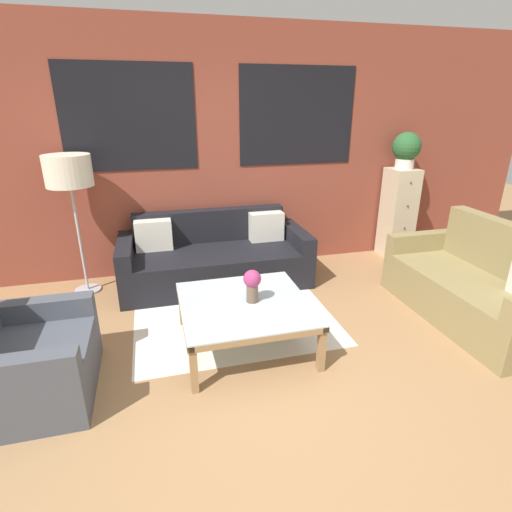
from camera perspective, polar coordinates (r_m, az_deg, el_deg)
ground_plane at (r=3.11m, az=3.43°, el=-17.99°), size 16.00×16.00×0.00m
wall_back_brick at (r=4.82m, az=-5.43°, el=14.50°), size 8.40×0.09×2.80m
rug at (r=4.04m, az=-3.55°, el=-7.86°), size 1.88×1.75×0.00m
couch_dark at (r=4.60m, az=-5.89°, el=-0.41°), size 2.09×0.88×0.78m
settee_vintage at (r=4.33m, az=28.89°, el=-4.09°), size 0.80×1.70×0.92m
armchair_corner at (r=3.28m, az=-30.14°, el=-12.96°), size 0.80×0.92×0.84m
coffee_table at (r=3.35m, az=-1.62°, el=-7.42°), size 1.05×1.05×0.41m
floor_lamp at (r=4.47m, az=-25.18°, el=10.48°), size 0.46×0.46×1.48m
drawer_cabinet at (r=5.60m, az=19.59°, el=5.74°), size 0.35×0.38×1.17m
potted_plant at (r=5.46m, az=20.68°, el=14.14°), size 0.35×0.35×0.45m
flower_vase at (r=3.27m, az=-0.54°, el=-3.92°), size 0.15×0.15×0.28m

